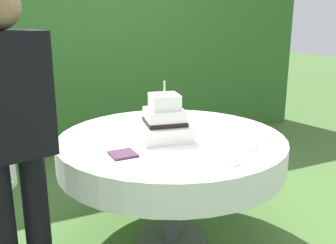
% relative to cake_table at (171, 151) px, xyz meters
% --- Properties ---
extents(ground_plane, '(20.00, 20.00, 0.00)m').
position_rel_cake_table_xyz_m(ground_plane, '(0.00, 0.00, -0.63)').
color(ground_plane, '#476B33').
extents(foliage_hedge, '(5.46, 0.66, 2.26)m').
position_rel_cake_table_xyz_m(foliage_hedge, '(0.00, 2.28, 0.50)').
color(foliage_hedge, '#336628').
rests_on(foliage_hedge, ground_plane).
extents(cake_table, '(1.41, 1.41, 0.73)m').
position_rel_cake_table_xyz_m(cake_table, '(0.00, 0.00, 0.00)').
color(cake_table, '#4C4C51').
rests_on(cake_table, ground_plane).
extents(wedding_cake, '(0.36, 0.36, 0.36)m').
position_rel_cake_table_xyz_m(wedding_cake, '(-0.05, -0.01, 0.20)').
color(wedding_cake, white).
rests_on(wedding_cake, cake_table).
extents(serving_plate_near, '(0.12, 0.12, 0.01)m').
position_rel_cake_table_xyz_m(serving_plate_near, '(0.49, -0.22, 0.10)').
color(serving_plate_near, white).
rests_on(serving_plate_near, cake_table).
extents(serving_plate_far, '(0.15, 0.15, 0.01)m').
position_rel_cake_table_xyz_m(serving_plate_far, '(0.28, -0.36, 0.10)').
color(serving_plate_far, white).
rests_on(serving_plate_far, cake_table).
extents(serving_plate_left, '(0.13, 0.13, 0.01)m').
position_rel_cake_table_xyz_m(serving_plate_left, '(0.06, -0.52, 0.10)').
color(serving_plate_left, white).
rests_on(serving_plate_left, cake_table).
extents(napkin_stack, '(0.14, 0.14, 0.01)m').
position_rel_cake_table_xyz_m(napkin_stack, '(-0.38, -0.18, 0.10)').
color(napkin_stack, '#4C2D47').
rests_on(napkin_stack, cake_table).
extents(standing_person, '(0.39, 0.27, 1.60)m').
position_rel_cake_table_xyz_m(standing_person, '(-0.94, -0.29, 0.29)').
color(standing_person, black).
rests_on(standing_person, ground_plane).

